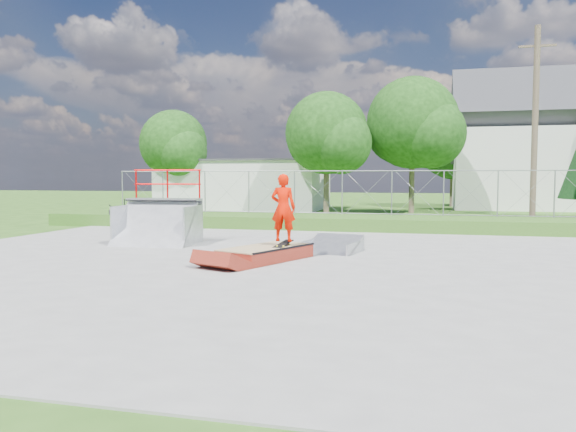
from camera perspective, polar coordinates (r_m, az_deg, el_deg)
name	(u,v)px	position (r m, az deg, el deg)	size (l,w,h in m)	color
ground	(273,266)	(12.89, -1.52, -5.10)	(120.00, 120.00, 0.00)	#2B5117
concrete_pad	(273,265)	(12.88, -1.52, -5.02)	(20.00, 16.00, 0.04)	gray
grass_berm	(338,222)	(22.10, 5.11, -0.66)	(24.00, 3.00, 0.50)	#2B5117
grind_box	(266,254)	(13.58, -2.25, -3.87)	(1.99, 2.67, 0.36)	maroon
quarter_pipe	(156,207)	(17.15, -13.25, 0.87)	(2.27, 1.92, 2.27)	#9FA2A7
flat_bank_ramp	(332,245)	(15.10, 4.51, -2.98)	(1.35, 1.44, 0.42)	#9FA2A7
skateboard	(283,244)	(13.66, -0.49, -2.88)	(0.22, 0.80, 0.02)	black
skater	(283,211)	(13.58, -0.49, 0.55)	(0.60, 0.39, 1.64)	#EF1400
concrete_stairs	(132,216)	(24.17, -15.53, -0.03)	(1.50, 1.60, 0.80)	gray
chain_link_fence	(342,193)	(23.02, 5.52, 2.39)	(20.00, 0.06, 1.80)	gray
utility_building_flat	(245,185)	(36.11, -4.38, 3.13)	(10.00, 6.00, 3.00)	white
gable_house	(520,148)	(38.70, 22.49, 6.36)	(8.40, 6.08, 8.94)	white
utility_pole	(535,128)	(24.67, 23.79, 8.22)	(0.24, 0.24, 8.00)	brown
tree_left_near	(331,136)	(30.61, 4.35, 8.11)	(4.76, 4.48, 6.65)	brown
tree_center	(418,126)	(32.20, 13.04, 8.90)	(5.44, 5.12, 7.60)	brown
tree_left_far	(176,146)	(35.57, -11.32, 6.98)	(4.42, 4.16, 6.18)	brown
tree_back_mid	(456,153)	(40.19, 16.71, 6.10)	(4.08, 3.84, 5.70)	brown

